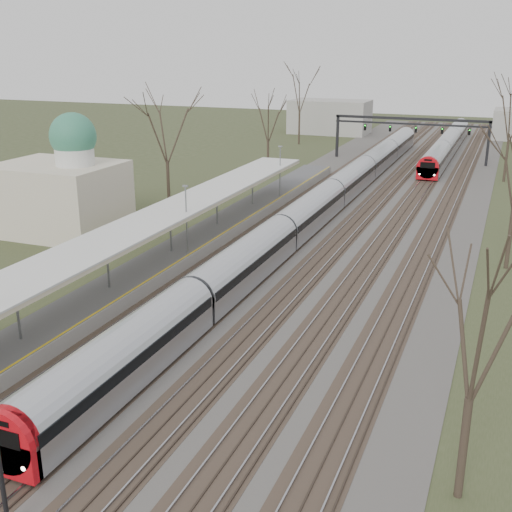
{
  "coord_description": "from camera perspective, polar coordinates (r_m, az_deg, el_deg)",
  "views": [
    {
      "loc": [
        13.33,
        -5.46,
        15.43
      ],
      "look_at": [
        -1.72,
        32.45,
        2.0
      ],
      "focal_mm": 45.0,
      "sensor_mm": 36.0,
      "label": 1
    }
  ],
  "objects": [
    {
      "name": "platform",
      "position": [
        50.69,
        -5.61,
        1.0
      ],
      "size": [
        3.5,
        69.0,
        1.0
      ],
      "primitive_type": "cube",
      "color": "#9E9B93",
      "rests_on": "ground"
    },
    {
      "name": "signal_gantry",
      "position": [
        91.99,
        13.62,
        11.16
      ],
      "size": [
        21.0,
        0.59,
        6.08
      ],
      "color": "black",
      "rests_on": "ground"
    },
    {
      "name": "tree_west_far",
      "position": [
        61.91,
        -8.02,
        11.17
      ],
      "size": [
        5.5,
        5.5,
        11.33
      ],
      "color": "#2D231C",
      "rests_on": "ground"
    },
    {
      "name": "canopy",
      "position": [
        45.95,
        -8.3,
        3.54
      ],
      "size": [
        4.1,
        50.0,
        3.11
      ],
      "color": "slate",
      "rests_on": "platform"
    },
    {
      "name": "dome_building",
      "position": [
        57.04,
        -16.94,
        5.59
      ],
      "size": [
        10.0,
        8.0,
        10.3
      ],
      "color": "beige",
      "rests_on": "ground"
    },
    {
      "name": "tree_east_near",
      "position": [
        22.31,
        19.06,
        -6.29
      ],
      "size": [
        4.5,
        4.5,
        9.27
      ],
      "color": "#2D231C",
      "rests_on": "ground"
    },
    {
      "name": "track_bed",
      "position": [
        63.74,
        9.2,
        4.03
      ],
      "size": [
        24.0,
        160.0,
        0.22
      ],
      "color": "#474442",
      "rests_on": "ground"
    },
    {
      "name": "train_far",
      "position": [
        100.68,
        16.64,
        9.51
      ],
      "size": [
        2.62,
        45.21,
        3.05
      ],
      "color": "#B8BBC3",
      "rests_on": "ground"
    },
    {
      "name": "train_near",
      "position": [
        63.54,
        6.71,
        5.42
      ],
      "size": [
        2.62,
        90.21,
        3.05
      ],
      "color": "#B8BBC3",
      "rests_on": "ground"
    }
  ]
}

